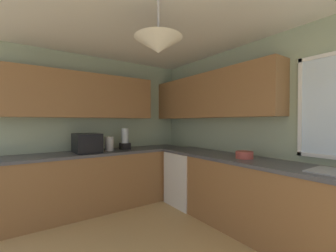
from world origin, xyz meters
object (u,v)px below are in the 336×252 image
Objects in this scene: dishwasher at (188,178)px; microwave at (87,143)px; bowl at (244,155)px; kettle at (109,144)px; blender_appliance at (125,140)px.

dishwasher is 1.81× the size of microwave.
dishwasher is at bearing -178.40° from bowl.
bowl is (1.71, 1.17, -0.07)m from kettle.
bowl is 1.95m from blender_appliance.
dishwasher is 1.20m from bowl.
microwave reaches higher than bowl.
blender_appliance is at bearing 90.00° from microwave.
microwave reaches higher than dishwasher.
dishwasher is 3.83× the size of kettle.
bowl is at bearing 34.33° from kettle.
bowl is at bearing 41.19° from microwave.
microwave is 1.33× the size of blender_appliance.
kettle is (0.02, 0.35, -0.03)m from microwave.
microwave is 0.63m from blender_appliance.
blender_appliance is (-0.02, 0.28, 0.05)m from kettle.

